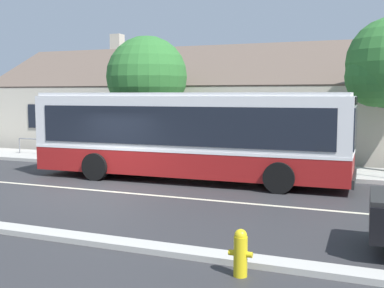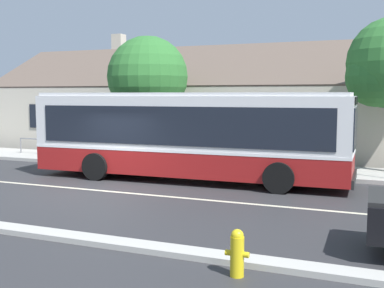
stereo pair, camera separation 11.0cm
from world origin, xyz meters
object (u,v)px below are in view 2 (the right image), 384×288
Objects in this scene: bench_by_building at (87,148)px; fire_hydrant at (237,252)px; bench_down_street at (154,153)px; bike_rack at (29,143)px; street_tree_secondary at (148,77)px; transit_bus at (189,133)px.

fire_hydrant is at bearing -46.27° from bench_by_building.
bench_by_building is 3.83m from bench_down_street.
bike_rack reaches higher than fire_hydrant.
bench_by_building is at bearing -160.81° from street_tree_secondary.
bench_by_building is 1.90× the size of fire_hydrant.
transit_bus is 1.99× the size of street_tree_secondary.
bench_down_street reaches higher than fire_hydrant.
fire_hydrant is (8.14, -12.40, -3.48)m from street_tree_secondary.
bike_rack is at bearing -179.59° from bench_by_building.
street_tree_secondary is 7.05m from bike_rack.
street_tree_secondary is (2.79, 0.97, 3.35)m from bench_by_building.
bike_rack is (-14.33, 11.41, 0.26)m from fire_hydrant.
fire_hydrant is at bearing -56.71° from street_tree_secondary.
bench_down_street is 2.04× the size of fire_hydrant.
street_tree_secondary reaches higher than bench_down_street.
fire_hydrant is (10.94, -11.43, -0.14)m from bench_by_building.
bench_by_building is 15.82m from fire_hydrant.
bench_by_building is (-6.57, 3.13, -1.14)m from transit_bus.
fire_hydrant is at bearing -38.52° from bike_rack.
bench_down_street is 0.29× the size of street_tree_secondary.
transit_bus is at bearing -43.82° from bench_down_street.
bench_by_building is 4.47m from street_tree_secondary.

